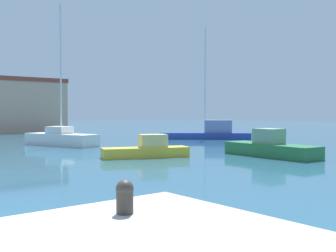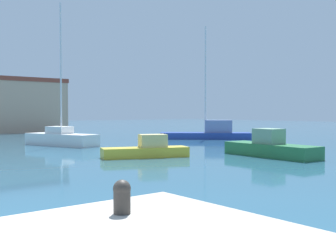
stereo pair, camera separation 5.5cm
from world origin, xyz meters
name	(u,v)px [view 1 (the left image)]	position (x,y,z in m)	size (l,w,h in m)	color
water	(112,143)	(15.00, 20.00, 0.00)	(160.00, 160.00, 0.00)	#285670
mooring_bollard	(125,196)	(1.51, -2.20, 1.14)	(0.27, 0.27, 0.52)	#38332D
sailboat_blue_outer_mooring	(208,133)	(24.33, 18.96, 0.57)	(7.23, 6.87, 9.97)	#233D93
sailboat_white_center_channel	(61,138)	(10.99, 20.44, 0.57)	(3.40, 6.13, 10.13)	white
motorboat_green_behind_lamppost	(271,148)	(16.50, 6.37, 0.48)	(1.98, 5.61, 1.50)	#28703D
motorboat_yellow_far_left	(147,150)	(11.14, 10.29, 0.40)	(4.71, 2.76, 1.21)	gold
harbor_office	(18,105)	(16.01, 43.19, 3.23)	(9.92, 6.85, 6.43)	tan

